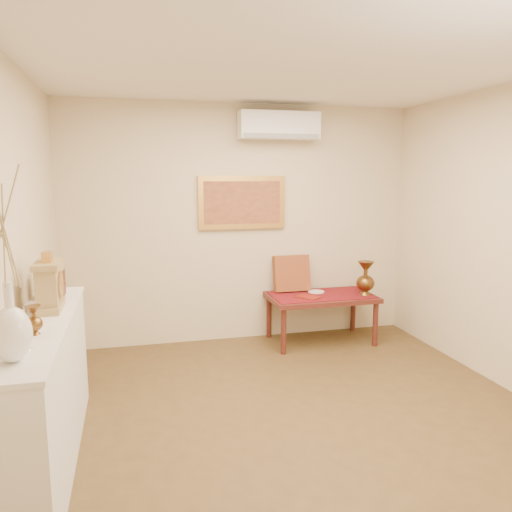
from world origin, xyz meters
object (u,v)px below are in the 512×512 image
object	(u,v)px
display_ledge	(45,394)
low_table	(321,301)
mantel_clock	(49,285)
wooden_chest	(53,282)
brass_urn_tall	(366,274)
white_vase	(6,261)

from	to	relation	value
display_ledge	low_table	world-z (taller)	display_ledge
mantel_clock	wooden_chest	world-z (taller)	mantel_clock
brass_urn_tall	mantel_clock	world-z (taller)	mantel_clock
display_ledge	wooden_chest	distance (m)	0.91
wooden_chest	low_table	size ratio (longest dim) A/B	0.20
wooden_chest	low_table	world-z (taller)	wooden_chest
brass_urn_tall	mantel_clock	xyz separation A→B (m)	(-3.13, -1.47, 0.36)
mantel_clock	brass_urn_tall	bearing A→B (deg)	25.14
mantel_clock	wooden_chest	xyz separation A→B (m)	(-0.03, 0.38, -0.05)
white_vase	display_ledge	bearing A→B (deg)	89.43
white_vase	low_table	distance (m)	3.87
brass_urn_tall	low_table	distance (m)	0.59
mantel_clock	white_vase	bearing A→B (deg)	-91.97
wooden_chest	low_table	bearing A→B (deg)	24.35
white_vase	brass_urn_tall	size ratio (longest dim) A/B	2.22
white_vase	brass_urn_tall	distance (m)	4.08
white_vase	wooden_chest	bearing A→B (deg)	89.77
display_ledge	low_table	size ratio (longest dim) A/B	1.68
brass_urn_tall	wooden_chest	world-z (taller)	wooden_chest
mantel_clock	low_table	size ratio (longest dim) A/B	0.34
brass_urn_tall	wooden_chest	distance (m)	3.36
display_ledge	wooden_chest	xyz separation A→B (m)	(-0.00, 0.67, 0.61)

